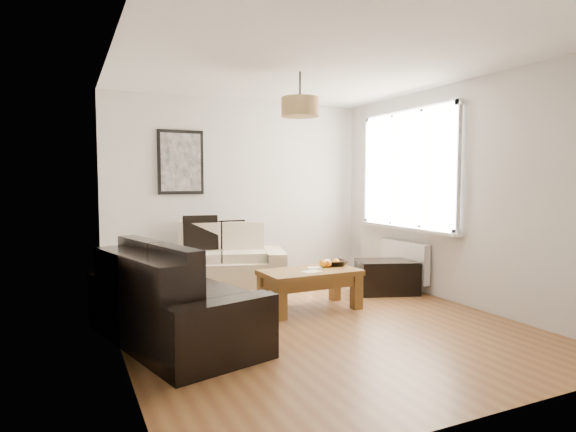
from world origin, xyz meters
name	(u,v)px	position (x,y,z in m)	size (l,w,h in m)	color
floor	(312,321)	(0.00, 0.00, 0.00)	(4.50, 4.50, 0.00)	brown
ceiling	(313,65)	(0.00, 0.00, 2.60)	(3.80, 4.50, 0.00)	white
wall_back	(240,191)	(0.00, 2.25, 1.30)	(3.80, 0.04, 2.60)	silver
wall_front	(491,206)	(0.00, -2.25, 1.30)	(3.80, 0.04, 2.60)	silver
wall_left	(116,198)	(-1.90, 0.00, 1.30)	(0.04, 4.50, 2.60)	silver
wall_right	(454,193)	(1.90, 0.00, 1.30)	(0.04, 4.50, 2.60)	silver
window_bay	(408,169)	(1.86, 0.80, 1.60)	(0.14, 1.90, 1.60)	white
radiator	(404,261)	(1.82, 0.80, 0.38)	(0.10, 0.90, 0.52)	white
poster	(181,162)	(-0.85, 2.22, 1.70)	(0.62, 0.04, 0.87)	black
pendant_shade	(300,107)	(0.00, 0.30, 2.23)	(0.40, 0.40, 0.20)	tan
loveseat_cream	(222,259)	(-0.42, 1.78, 0.41)	(1.65, 0.90, 0.82)	beige
sofa_leather	(174,296)	(-1.43, -0.02, 0.41)	(1.89, 0.92, 0.82)	black
coffee_table	(310,290)	(0.18, 0.41, 0.22)	(1.09, 0.60, 0.45)	brown
ottoman	(387,277)	(1.45, 0.69, 0.21)	(0.74, 0.48, 0.42)	black
cushion_left	(200,233)	(-0.65, 1.98, 0.75)	(0.46, 0.14, 0.46)	black
cushion_right	(232,234)	(-0.21, 1.98, 0.71)	(0.38, 0.12, 0.38)	black
fruit_bowl	(337,263)	(0.61, 0.54, 0.48)	(0.26, 0.26, 0.06)	black
orange_a	(328,264)	(0.47, 0.49, 0.49)	(0.08, 0.08, 0.08)	orange
orange_b	(336,263)	(0.58, 0.51, 0.49)	(0.09, 0.09, 0.09)	orange
orange_c	(323,264)	(0.41, 0.51, 0.49)	(0.09, 0.09, 0.09)	#FF9B15
papers	(311,272)	(0.15, 0.31, 0.45)	(0.21, 0.15, 0.01)	white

